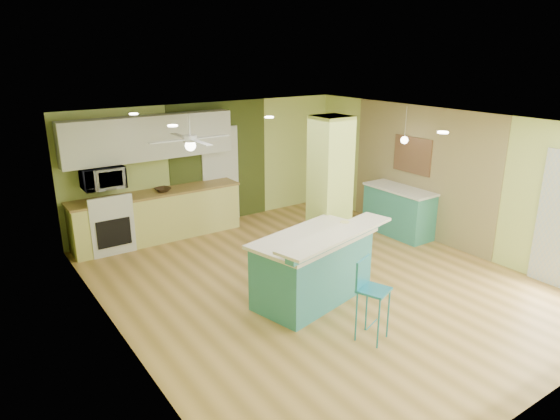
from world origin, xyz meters
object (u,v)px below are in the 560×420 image
object	(u,v)px
peninsula	(314,266)
canister	(345,227)
bar_stool	(369,286)
side_counter	(399,211)
fruit_bowl	(163,190)

from	to	relation	value
peninsula	canister	bearing A→B (deg)	-25.16
bar_stool	side_counter	world-z (taller)	bar_stool
fruit_bowl	canister	world-z (taller)	canister
side_counter	fruit_bowl	xyz separation A→B (m)	(-3.89, 2.36, 0.51)
peninsula	side_counter	size ratio (longest dim) A/B	1.50
side_counter	canister	bearing A→B (deg)	-153.42
fruit_bowl	canister	size ratio (longest dim) A/B	1.87
bar_stool	peninsula	bearing A→B (deg)	65.13
bar_stool	canister	xyz separation A→B (m)	(0.56, 1.10, 0.34)
side_counter	bar_stool	bearing A→B (deg)	-142.78
peninsula	fruit_bowl	bearing A→B (deg)	89.81
peninsula	canister	world-z (taller)	canister
bar_stool	fruit_bowl	world-z (taller)	bar_stool
side_counter	fruit_bowl	size ratio (longest dim) A/B	5.02
peninsula	bar_stool	distance (m)	1.21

